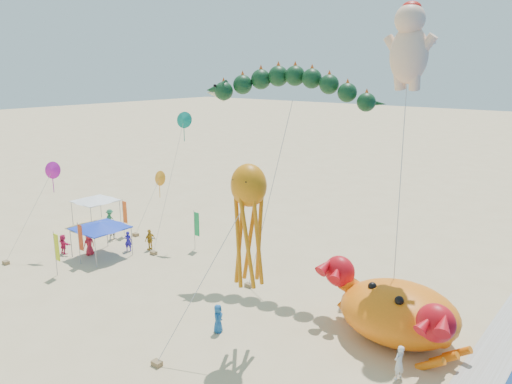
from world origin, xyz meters
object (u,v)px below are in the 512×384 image
Objects in this scene: dragon_kite at (291,92)px; canopy_blue at (100,225)px; canopy_white at (95,199)px; crab_inflatable at (398,311)px; octopus_kite at (248,216)px; cherub_kite at (409,45)px.

canopy_blue is at bearing -154.69° from dragon_kite.
dragon_kite is 3.83× the size of canopy_white.
octopus_kite is at bearing -139.15° from crab_inflatable.
canopy_blue is (-22.36, -2.57, 0.80)m from crab_inflatable.
crab_inflatable is at bearing -20.45° from dragon_kite.
dragon_kite reaches higher than octopus_kite.
canopy_white is (-29.49, 1.76, 0.80)m from crab_inflatable.
dragon_kite is at bearing 159.55° from crab_inflatable.
octopus_kite is (3.60, -8.59, -5.54)m from dragon_kite.
canopy_white is at bearing 176.59° from crab_inflatable.
canopy_white is at bearing 148.72° from canopy_blue.
canopy_blue is (-20.58, -5.92, -12.65)m from cherub_kite.
octopus_kite reaches higher than canopy_white.
cherub_kite is at bearing -1.36° from dragon_kite.
crab_inflatable is 29.55m from canopy_white.
dragon_kite reaches higher than canopy_white.
canopy_white is (-7.13, 4.33, -0.00)m from canopy_blue.
cherub_kite is at bearing 118.05° from crab_inflatable.
canopy_blue is at bearing -163.95° from cherub_kite.
crab_inflatable is 2.27× the size of canopy_blue.
octopus_kite reaches higher than canopy_blue.
octopus_kite is 2.65× the size of canopy_white.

